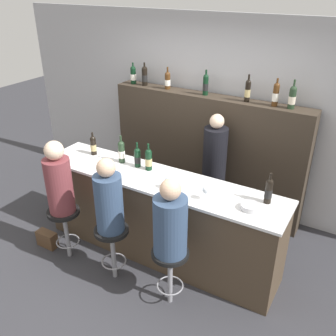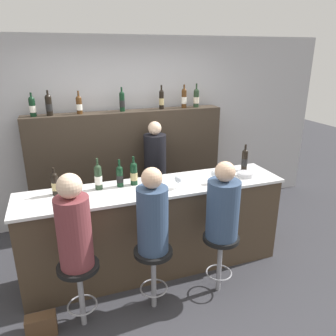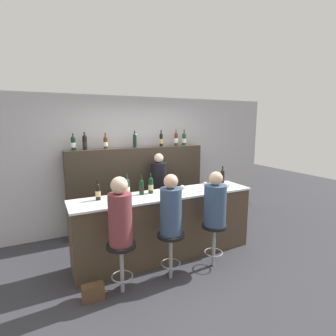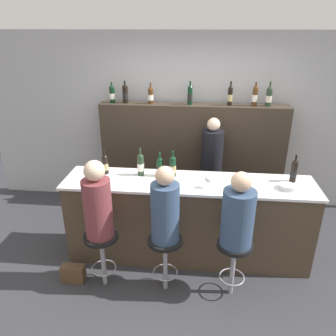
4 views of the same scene
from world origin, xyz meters
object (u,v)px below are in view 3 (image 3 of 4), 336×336
(bar_stool_middle, at_px, (171,244))
(handbag, at_px, (93,292))
(wine_glass_1, at_px, (205,185))
(guest_seated_right, at_px, (215,202))
(guest_seated_middle, at_px, (171,208))
(metal_bowl, at_px, (224,186))
(wine_bottle_counter_2, at_px, (141,187))
(wine_bottle_counter_0, at_px, (98,192))
(wine_bottle_backbar_0, at_px, (73,143))
(bartender, at_px, (159,196))
(wine_bottle_counter_3, at_px, (151,185))
(bar_stool_right, at_px, (214,234))
(wine_bottle_counter_4, at_px, (222,177))
(wine_bottle_backbar_3, at_px, (135,141))
(wine_bottle_backbar_4, at_px, (161,140))
(guest_seated_left, at_px, (120,215))
(wine_glass_0, at_px, (182,188))
(wine_bottle_backbar_5, at_px, (176,139))
(wine_bottle_backbar_1, at_px, (85,142))
(wine_bottle_backbar_6, at_px, (184,139))
(wine_bottle_counter_1, at_px, (127,187))
(bar_stool_left, at_px, (122,255))
(wine_bottle_backbar_2, at_px, (106,142))

(bar_stool_middle, distance_m, handbag, 1.12)
(wine_glass_1, bearing_deg, guest_seated_right, -106.44)
(wine_glass_1, relative_size, guest_seated_middle, 0.18)
(metal_bowl, bearing_deg, guest_seated_middle, -157.81)
(wine_bottle_counter_2, bearing_deg, wine_bottle_counter_0, 180.00)
(wine_bottle_counter_0, distance_m, wine_bottle_backbar_0, 1.29)
(wine_bottle_backbar_0, relative_size, bar_stool_middle, 0.45)
(wine_bottle_counter_0, xyz_separation_m, bartender, (1.28, 0.76, -0.43))
(wine_bottle_counter_3, bearing_deg, bartender, 57.96)
(metal_bowl, height_order, handbag, metal_bowl)
(wine_bottle_counter_0, height_order, wine_bottle_counter_3, wine_bottle_counter_3)
(bar_stool_right, distance_m, handbag, 1.79)
(handbag, bearing_deg, wine_bottle_counter_4, 16.47)
(wine_bottle_backbar_3, distance_m, wine_glass_1, 1.67)
(wine_bottle_backbar_4, xyz_separation_m, metal_bowl, (0.57, -1.32, -0.71))
(guest_seated_left, bearing_deg, wine_glass_0, 22.66)
(wine_bottle_backbar_5, xyz_separation_m, handbag, (-2.08, -1.84, -1.66))
(wine_bottle_backbar_0, distance_m, wine_glass_1, 2.36)
(wine_bottle_backbar_1, bearing_deg, metal_bowl, -32.91)
(wine_bottle_counter_4, bearing_deg, wine_bottle_backbar_6, 97.51)
(wine_bottle_counter_1, xyz_separation_m, metal_bowl, (1.64, -0.20, -0.11))
(wine_bottle_counter_2, height_order, bar_stool_left, wine_bottle_counter_2)
(wine_bottle_counter_3, bearing_deg, wine_bottle_backbar_3, 82.87)
(wine_glass_0, bearing_deg, bar_stool_middle, -132.60)
(wine_bottle_counter_3, distance_m, handbag, 1.65)
(bar_stool_left, relative_size, handbag, 2.47)
(wine_bottle_backbar_5, relative_size, wine_glass_0, 2.28)
(wine_glass_1, bearing_deg, wine_glass_0, 180.00)
(wine_bottle_backbar_1, bearing_deg, wine_bottle_counter_0, -91.21)
(wine_bottle_backbar_5, xyz_separation_m, bar_stool_middle, (-1.04, -1.84, -1.26))
(wine_bottle_backbar_2, distance_m, metal_bowl, 2.25)
(bar_stool_right, height_order, guest_seated_right, guest_seated_right)
(wine_bottle_backbar_6, distance_m, bar_stool_right, 2.29)
(wine_bottle_backbar_2, relative_size, wine_bottle_backbar_5, 0.90)
(wine_bottle_counter_0, height_order, wine_bottle_backbar_6, wine_bottle_backbar_6)
(wine_bottle_counter_1, distance_m, wine_bottle_backbar_5, 1.90)
(wine_bottle_backbar_4, height_order, bar_stool_middle, wine_bottle_backbar_4)
(metal_bowl, xyz_separation_m, guest_seated_right, (-0.57, -0.52, -0.07))
(wine_bottle_backbar_0, xyz_separation_m, wine_bottle_backbar_1, (0.19, 0.00, 0.01))
(wine_bottle_backbar_1, xyz_separation_m, metal_bowl, (2.04, -1.32, -0.71))
(wine_bottle_counter_4, xyz_separation_m, bar_stool_middle, (-1.38, -0.72, -0.65))
(wine_bottle_counter_0, xyz_separation_m, wine_glass_1, (1.64, -0.26, -0.02))
(wine_bottle_backbar_4, distance_m, bartender, 1.13)
(wine_bottle_backbar_6, bearing_deg, wine_bottle_backbar_3, 180.00)
(guest_seated_left, relative_size, guest_seated_middle, 1.04)
(wine_bottle_backbar_4, xyz_separation_m, guest_seated_right, (0.00, -1.84, -0.78))
(wine_bottle_counter_2, height_order, wine_bottle_backbar_1, wine_bottle_backbar_1)
(wine_bottle_backbar_3, xyz_separation_m, metal_bowl, (1.12, -1.32, -0.71))
(wine_bottle_backbar_3, relative_size, guest_seated_right, 0.41)
(wine_bottle_counter_4, height_order, wine_glass_0, wine_bottle_counter_4)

